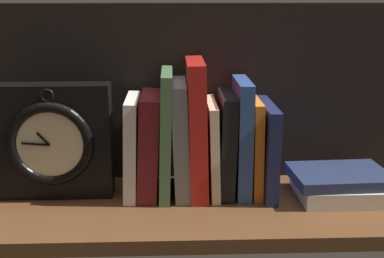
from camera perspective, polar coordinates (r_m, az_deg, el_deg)
The scene contains 14 objects.
ground_plane at distance 94.82cm, azimuth 0.66°, elevation -8.81°, with size 84.58×29.24×2.50cm, color brown.
back_panel at distance 102.56cm, azimuth 0.29°, elevation 4.00°, with size 84.58×1.20×34.82cm, color black.
book_white_catcher at distance 96.25cm, azimuth -6.64°, elevation -1.90°, with size 2.24×13.15×18.39cm, color silver.
book_maroon_dawkins at distance 95.97cm, azimuth -4.73°, elevation -1.72°, with size 3.60×13.20×18.97cm, color maroon.
book_green_romantic at distance 95.30cm, azimuth -2.91°, elevation -0.50°, with size 1.96×14.65×23.15cm, color #476B44.
book_gray_chess at distance 95.57cm, azimuth -1.28°, elevation -1.04°, with size 2.85×13.69×21.20cm, color gray.
book_red_requiem at distance 95.16cm, azimuth 0.70°, elevation 0.09°, with size 3.15×14.55×25.04cm, color red.
book_cream_twain at distance 96.39cm, azimuth 2.28°, elevation -2.07°, with size 1.60×13.84×17.46cm, color beige.
book_black_skeptic at distance 96.40cm, azimuth 3.75°, elevation -1.64°, with size 2.74×12.90×18.90cm, color black.
book_blue_modern at distance 96.39cm, azimuth 5.51°, elevation -0.89°, with size 2.56×13.19×21.45cm, color #2D4C8E.
book_orange_pandolfini at distance 97.25cm, azimuth 6.91°, elevation -1.88°, with size 1.71×12.16×17.89cm, color orange.
book_navy_bierce at distance 97.77cm, azimuth 8.22°, elevation -2.11°, with size 2.24×16.33×17.00cm, color #192147.
framed_clock at distance 96.88cm, azimuth -15.11°, elevation -1.35°, with size 21.10×6.35×21.10cm.
book_stack_side at distance 99.73cm, azimuth 15.83°, elevation -5.81°, with size 18.07×13.61×4.98cm.
Camera 1 is at (-4.50, -86.48, 37.37)cm, focal length 48.23 mm.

